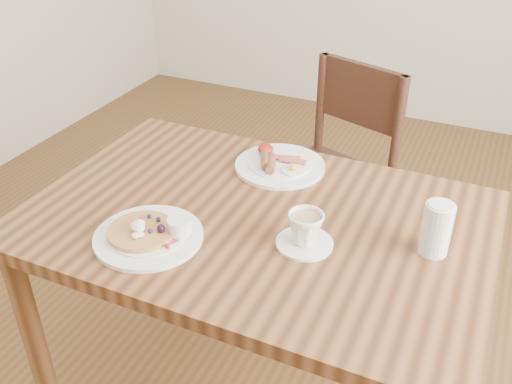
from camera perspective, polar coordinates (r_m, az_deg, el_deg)
dining_table at (r=1.56m, az=0.00°, el=-5.29°), size 1.20×0.80×0.75m
chair_far at (r=2.26m, az=7.85°, el=2.40°), size 0.53×0.53×0.88m
pancake_plate at (r=1.43m, az=-10.56°, el=-4.14°), size 0.27×0.27×0.06m
breakfast_plate at (r=1.71m, az=2.27°, el=2.81°), size 0.27×0.27×0.04m
teacup_saucer at (r=1.37m, az=4.94°, el=-3.90°), size 0.14×0.14×0.09m
water_glass at (r=1.40m, az=17.59°, el=-3.53°), size 0.07×0.07×0.13m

